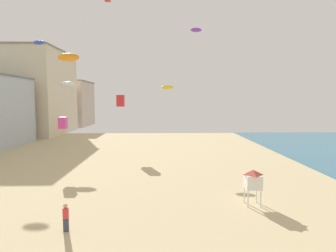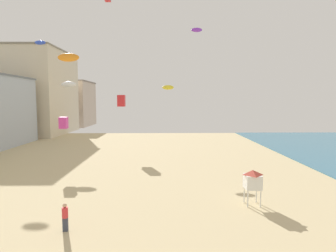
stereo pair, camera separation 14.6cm
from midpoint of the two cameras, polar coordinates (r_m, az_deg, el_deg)
boardwalk_hotel_far at (r=70.90m, az=-26.40°, el=6.08°), size 17.23×18.98×18.47m
boardwalk_hotel_distant at (r=88.79m, az=-20.91°, el=4.24°), size 17.84×14.59×13.02m
kite_flyer at (r=17.88m, az=-19.86°, el=-16.68°), size 0.34×0.34×1.64m
lifeguard_stand at (r=21.37m, az=16.93°, el=-10.36°), size 1.10×1.10×2.55m
kite_magenta_box at (r=32.85m, az=-20.26°, el=0.61°), size 0.80×0.80×1.26m
kite_blue_parafoil at (r=46.62m, az=-24.35°, el=15.12°), size 1.59×0.44×0.62m
kite_white_parafoil at (r=41.20m, az=-19.34°, el=7.94°), size 2.05×0.57×0.80m
kite_orange_parafoil at (r=21.24m, az=-19.30°, el=12.96°), size 1.49×0.42×0.58m
kite_red_box_2 at (r=41.89m, az=-9.32°, el=5.06°), size 1.07×1.07×1.67m
kite_purple_parafoil at (r=37.00m, az=5.95°, el=18.77°), size 1.36×0.38×0.53m
kite_yellow_parafoil at (r=36.66m, az=0.11°, el=7.81°), size 1.50×0.42×0.58m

